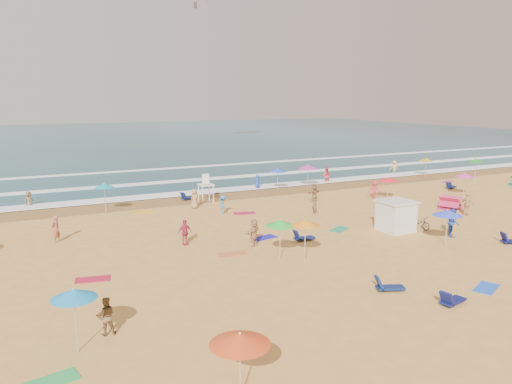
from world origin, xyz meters
name	(u,v)px	position (x,y,z in m)	size (l,w,h in m)	color
ground	(299,226)	(0.00, 0.00, 0.00)	(220.00, 220.00, 0.00)	gold
ocean	(99,139)	(0.00, 84.00, 0.00)	(220.00, 140.00, 0.18)	#0C4756
wet_sand	(229,196)	(0.00, 12.50, 0.01)	(220.00, 220.00, 0.00)	olive
surf_foam	(196,181)	(0.00, 21.32, 0.10)	(200.00, 18.70, 0.05)	white
cabana	(396,217)	(5.31, -3.97, 1.00)	(2.00, 2.00, 2.00)	silver
cabana_roof	(397,201)	(5.31, -3.97, 2.06)	(2.20, 2.20, 0.12)	silver
bicycle	(420,222)	(7.21, -4.27, 0.45)	(0.60, 1.71, 0.90)	black
lifeguard_stand	(206,190)	(-2.91, 10.75, 1.05)	(1.20, 1.20, 2.10)	white
beach_umbrellas	(336,192)	(3.39, 0.39, 2.12)	(51.25, 31.34, 0.78)	#DC4417
loungers	(371,232)	(3.25, -3.90, 0.17)	(59.66, 28.05, 0.34)	#0F154F
towels	(296,234)	(-1.25, -1.75, 0.01)	(43.32, 24.72, 0.03)	#B81735
popup_tents	(489,190)	(21.57, 1.69, 0.60)	(17.08, 6.48, 1.20)	#C42B5E
beachgoers	(296,201)	(2.38, 4.40, 0.77)	(45.37, 28.16, 2.11)	tan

